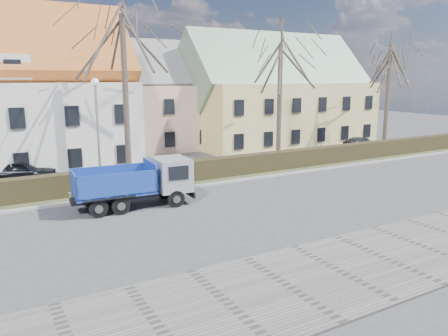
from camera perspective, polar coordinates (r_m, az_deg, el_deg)
ground at (r=22.34m, az=-0.63°, el=-5.34°), size 120.00×120.00×0.00m
sidewalk_near at (r=15.92m, az=14.78°, el=-12.92°), size 80.00×5.00×0.08m
curb_far at (r=26.29m, az=-5.50°, el=-2.61°), size 80.00×0.30×0.12m
grass_strip at (r=27.72m, az=-6.86°, el=-1.90°), size 80.00×3.00×0.10m
hedge at (r=27.40m, az=-6.73°, el=-0.77°), size 60.00×0.90×1.30m
building_pink at (r=41.32m, az=-9.36°, el=8.10°), size 10.80×8.80×8.00m
building_yellow at (r=44.40m, az=6.88°, el=8.75°), size 18.80×10.80×8.50m
tree_1 at (r=28.42m, az=-12.81°, el=11.01°), size 9.20×9.20×12.65m
tree_2 at (r=33.96m, az=7.29°, el=9.91°), size 8.00×8.00×11.00m
tree_3 at (r=42.26m, az=20.60°, el=9.25°), size 7.60×7.60×10.45m
dump_truck at (r=22.73m, az=-12.22°, el=-2.06°), size 6.34×2.69×2.48m
streetlight at (r=26.60m, az=-16.12°, el=4.26°), size 0.52×0.52×6.60m
cart_frame at (r=24.48m, az=-19.54°, el=-3.64°), size 0.85×0.61×0.70m
parked_car_a at (r=30.63m, az=-24.92°, el=-0.33°), size 4.57×3.03×1.45m
parked_car_b at (r=42.30m, az=17.44°, el=3.12°), size 4.02×1.87×1.14m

